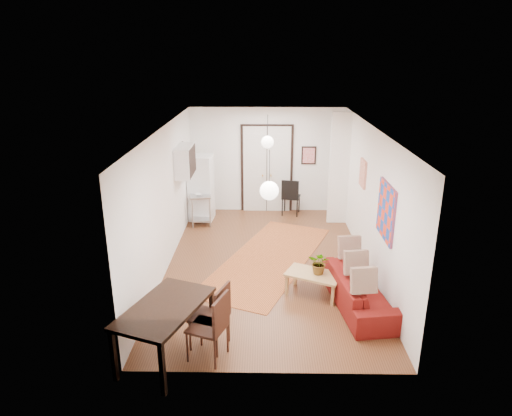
{
  "coord_description": "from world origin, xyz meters",
  "views": [
    {
      "loc": [
        -0.09,
        -8.85,
        4.34
      ],
      "look_at": [
        -0.24,
        0.05,
        1.25
      ],
      "focal_mm": 32.0,
      "sensor_mm": 36.0,
      "label": 1
    }
  ],
  "objects_px": {
    "fridge": "(201,188)",
    "sofa": "(360,290)",
    "coffee_table": "(314,276)",
    "black_side_chair": "(291,192)",
    "dining_chair_near": "(210,307)",
    "dining_chair_far": "(208,317)",
    "kitchen_counter": "(201,203)",
    "dining_table": "(165,312)"
  },
  "relations": [
    {
      "from": "fridge",
      "to": "sofa",
      "type": "bearing_deg",
      "value": -47.59
    },
    {
      "from": "dining_table",
      "to": "dining_chair_far",
      "type": "distance_m",
      "value": 0.63
    },
    {
      "from": "dining_chair_near",
      "to": "dining_chair_far",
      "type": "height_order",
      "value": "same"
    },
    {
      "from": "dining_table",
      "to": "dining_chair_near",
      "type": "xyz_separation_m",
      "value": [
        0.6,
        0.38,
        -0.14
      ]
    },
    {
      "from": "dining_table",
      "to": "dining_chair_far",
      "type": "bearing_deg",
      "value": 10.24
    },
    {
      "from": "black_side_chair",
      "to": "sofa",
      "type": "bearing_deg",
      "value": 112.91
    },
    {
      "from": "coffee_table",
      "to": "fridge",
      "type": "bearing_deg",
      "value": 122.78
    },
    {
      "from": "dining_chair_near",
      "to": "black_side_chair",
      "type": "distance_m",
      "value": 6.23
    },
    {
      "from": "fridge",
      "to": "dining_chair_near",
      "type": "relative_size",
      "value": 1.65
    },
    {
      "from": "coffee_table",
      "to": "dining_chair_far",
      "type": "bearing_deg",
      "value": -134.99
    },
    {
      "from": "sofa",
      "to": "kitchen_counter",
      "type": "relative_size",
      "value": 1.88
    },
    {
      "from": "coffee_table",
      "to": "dining_chair_far",
      "type": "xyz_separation_m",
      "value": [
        -1.75,
        -1.75,
        0.23
      ]
    },
    {
      "from": "dining_chair_far",
      "to": "dining_table",
      "type": "bearing_deg",
      "value": -59.15
    },
    {
      "from": "fridge",
      "to": "dining_chair_far",
      "type": "xyz_separation_m",
      "value": [
        0.85,
        -5.79,
        -0.26
      ]
    },
    {
      "from": "kitchen_counter",
      "to": "dining_table",
      "type": "relative_size",
      "value": 0.63
    },
    {
      "from": "sofa",
      "to": "kitchen_counter",
      "type": "height_order",
      "value": "kitchen_counter"
    },
    {
      "from": "fridge",
      "to": "dining_chair_far",
      "type": "height_order",
      "value": "fridge"
    },
    {
      "from": "dining_table",
      "to": "dining_chair_near",
      "type": "bearing_deg",
      "value": 32.16
    },
    {
      "from": "coffee_table",
      "to": "fridge",
      "type": "distance_m",
      "value": 4.82
    },
    {
      "from": "dining_table",
      "to": "black_side_chair",
      "type": "xyz_separation_m",
      "value": [
        2.18,
        6.4,
        -0.16
      ]
    },
    {
      "from": "coffee_table",
      "to": "dining_chair_far",
      "type": "height_order",
      "value": "dining_chair_far"
    },
    {
      "from": "sofa",
      "to": "kitchen_counter",
      "type": "bearing_deg",
      "value": 30.62
    },
    {
      "from": "coffee_table",
      "to": "dining_chair_near",
      "type": "distance_m",
      "value": 2.31
    },
    {
      "from": "fridge",
      "to": "dining_chair_far",
      "type": "distance_m",
      "value": 5.85
    },
    {
      "from": "dining_table",
      "to": "black_side_chair",
      "type": "bearing_deg",
      "value": 71.22
    },
    {
      "from": "kitchen_counter",
      "to": "fridge",
      "type": "relative_size",
      "value": 0.64
    },
    {
      "from": "sofa",
      "to": "dining_chair_near",
      "type": "height_order",
      "value": "dining_chair_near"
    },
    {
      "from": "dining_table",
      "to": "dining_chair_far",
      "type": "xyz_separation_m",
      "value": [
        0.6,
        0.11,
        -0.14
      ]
    },
    {
      "from": "coffee_table",
      "to": "fridge",
      "type": "xyz_separation_m",
      "value": [
        -2.6,
        4.03,
        0.49
      ]
    },
    {
      "from": "fridge",
      "to": "black_side_chair",
      "type": "height_order",
      "value": "fridge"
    },
    {
      "from": "dining_table",
      "to": "dining_chair_far",
      "type": "height_order",
      "value": "dining_chair_far"
    },
    {
      "from": "dining_chair_near",
      "to": "dining_chair_far",
      "type": "xyz_separation_m",
      "value": [
        0.0,
        -0.27,
        0.0
      ]
    },
    {
      "from": "coffee_table",
      "to": "black_side_chair",
      "type": "distance_m",
      "value": 4.55
    },
    {
      "from": "sofa",
      "to": "coffee_table",
      "type": "bearing_deg",
      "value": 56.94
    },
    {
      "from": "kitchen_counter",
      "to": "dining_table",
      "type": "xyz_separation_m",
      "value": [
        0.25,
        -5.72,
        0.26
      ]
    },
    {
      "from": "coffee_table",
      "to": "black_side_chair",
      "type": "relative_size",
      "value": 1.1
    },
    {
      "from": "dining_table",
      "to": "dining_chair_near",
      "type": "relative_size",
      "value": 1.66
    },
    {
      "from": "dining_chair_near",
      "to": "dining_chair_far",
      "type": "bearing_deg",
      "value": 20.61
    },
    {
      "from": "sofa",
      "to": "dining_chair_near",
      "type": "relative_size",
      "value": 1.98
    },
    {
      "from": "dining_chair_far",
      "to": "sofa",
      "type": "bearing_deg",
      "value": 139.33
    },
    {
      "from": "sofa",
      "to": "dining_table",
      "type": "distance_m",
      "value": 3.5
    },
    {
      "from": "fridge",
      "to": "kitchen_counter",
      "type": "bearing_deg",
      "value": -85.1
    }
  ]
}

